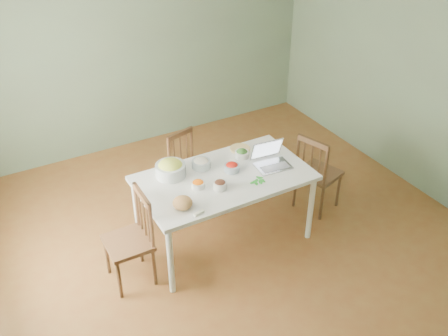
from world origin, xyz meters
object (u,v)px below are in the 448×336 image
chair_left (127,241)px  bread_boule (183,203)px  laptop (274,157)px  dining_table (224,208)px  bowl_squash (170,168)px  chair_far (191,171)px  chair_right (319,171)px

chair_left → bread_boule: (0.51, -0.19, 0.39)m
chair_left → laptop: laptop is taller
dining_table → bowl_squash: bearing=149.5°
dining_table → chair_far: chair_far is taller
chair_right → laptop: 0.84m
dining_table → chair_far: 0.76m
chair_far → bowl_squash: bearing=-148.8°
chair_left → bread_boule: bearing=69.7°
chair_left → laptop: size_ratio=2.79×
chair_far → chair_left: 1.37m
chair_far → laptop: laptop is taller
dining_table → laptop: size_ratio=4.96×
chair_left → chair_right: size_ratio=1.00×
laptop → chair_far: bearing=128.6°
bowl_squash → chair_far: bearing=46.7°
chair_far → dining_table: bearing=-104.4°
chair_right → bowl_squash: size_ratio=3.19×
bowl_squash → dining_table: bearing=-30.5°
bread_boule → bowl_squash: bearing=76.9°
chair_far → bread_boule: bearing=-134.9°
dining_table → chair_far: size_ratio=1.93×
bread_boule → bowl_squash: size_ratio=0.60×
dining_table → chair_left: size_ratio=1.78×
dining_table → laptop: (0.54, -0.10, 0.53)m
chair_right → bread_boule: (-1.84, -0.26, 0.39)m
bowl_squash → laptop: 1.07m
dining_table → laptop: laptop is taller
dining_table → chair_right: 1.25m
bowl_squash → bread_boule: bearing=-103.1°
dining_table → chair_left: 1.11m
bowl_squash → chair_right: bearing=-9.8°
bowl_squash → laptop: (1.00, -0.37, 0.03)m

